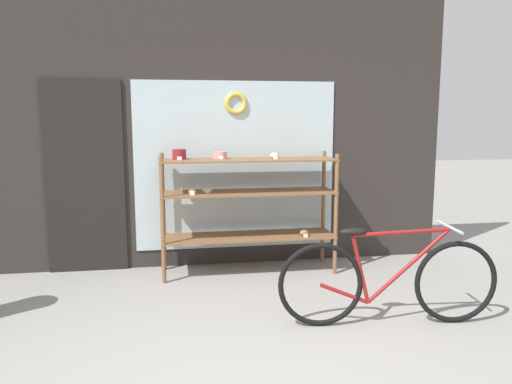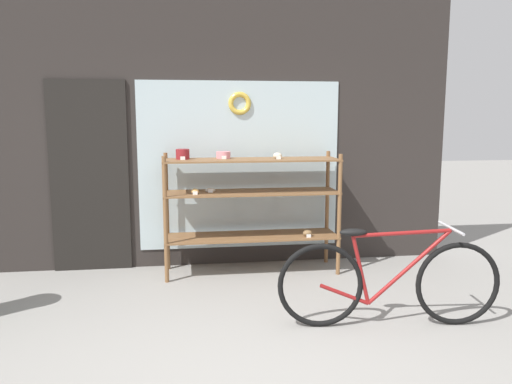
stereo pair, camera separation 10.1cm
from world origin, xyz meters
name	(u,v)px [view 1 (the left image)]	position (x,y,z in m)	size (l,w,h in m)	color
ground_plane	(258,377)	(0.00, 0.00, 0.00)	(30.00, 30.00, 0.00)	gray
storefront_facade	(214,133)	(-0.04, 2.65, 1.52)	(5.34, 0.13, 3.11)	#2D2826
display_case	(246,196)	(0.26, 2.26, 0.85)	(1.88, 0.51, 1.36)	brown
bicycle	(388,281)	(1.20, 0.66, 0.37)	(1.82, 0.46, 0.83)	black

